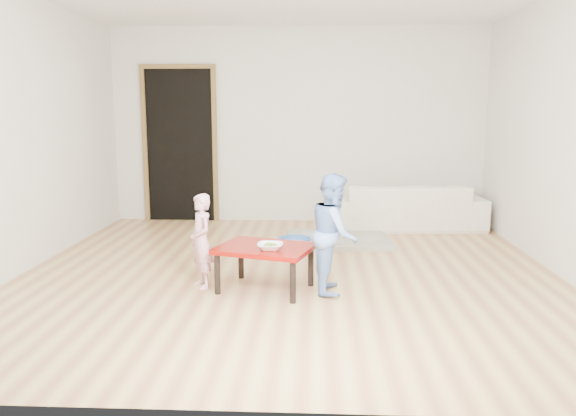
# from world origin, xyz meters

# --- Properties ---
(floor) EXTENTS (5.00, 5.00, 0.01)m
(floor) POSITION_xyz_m (0.00, 0.00, 0.00)
(floor) COLOR #A56E46
(floor) RESTS_ON ground
(back_wall) EXTENTS (5.00, 0.02, 2.60)m
(back_wall) POSITION_xyz_m (0.00, 2.50, 1.30)
(back_wall) COLOR beige
(back_wall) RESTS_ON floor
(left_wall) EXTENTS (0.02, 5.00, 2.60)m
(left_wall) POSITION_xyz_m (-2.50, 0.00, 1.30)
(left_wall) COLOR beige
(left_wall) RESTS_ON floor
(right_wall) EXTENTS (0.02, 5.00, 2.60)m
(right_wall) POSITION_xyz_m (2.50, 0.00, 1.30)
(right_wall) COLOR beige
(right_wall) RESTS_ON floor
(doorway) EXTENTS (1.02, 0.08, 2.11)m
(doorway) POSITION_xyz_m (-1.60, 2.48, 1.02)
(doorway) COLOR brown
(doorway) RESTS_ON back_wall
(sofa) EXTENTS (2.04, 0.93, 0.58)m
(sofa) POSITION_xyz_m (1.38, 2.05, 0.29)
(sofa) COLOR white
(sofa) RESTS_ON floor
(cushion) EXTENTS (0.57, 0.53, 0.13)m
(cushion) POSITION_xyz_m (1.15, 1.91, 0.45)
(cushion) COLOR orange
(cushion) RESTS_ON sofa
(red_table) EXTENTS (0.90, 0.77, 0.38)m
(red_table) POSITION_xyz_m (-0.18, -0.54, 0.19)
(red_table) COLOR maroon
(red_table) RESTS_ON floor
(bowl) EXTENTS (0.21, 0.21, 0.05)m
(bowl) POSITION_xyz_m (-0.12, -0.66, 0.41)
(bowl) COLOR white
(bowl) RESTS_ON red_table
(broccoli) EXTENTS (0.12, 0.12, 0.06)m
(broccoli) POSITION_xyz_m (-0.12, -0.66, 0.41)
(broccoli) COLOR #2D5919
(broccoli) RESTS_ON red_table
(child_pink) EXTENTS (0.32, 0.35, 0.81)m
(child_pink) POSITION_xyz_m (-0.73, -0.49, 0.41)
(child_pink) COLOR #D5618A
(child_pink) RESTS_ON floor
(child_blue) EXTENTS (0.39, 0.50, 1.00)m
(child_blue) POSITION_xyz_m (0.40, -0.54, 0.50)
(child_blue) COLOR #5F8BDC
(child_blue) RESTS_ON floor
(basin) EXTENTS (0.36, 0.36, 0.11)m
(basin) POSITION_xyz_m (0.02, 0.93, 0.06)
(basin) COLOR #2F65B4
(basin) RESTS_ON floor
(blanket) EXTENTS (1.24, 1.06, 0.06)m
(blanket) POSITION_xyz_m (0.51, 1.25, 0.03)
(blanket) COLOR #A09E8D
(blanket) RESTS_ON floor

